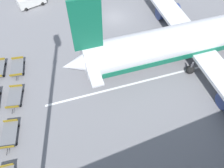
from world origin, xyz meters
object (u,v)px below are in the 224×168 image
(airplane, at_px, (202,37))
(service_van, at_px, (31,0))
(baggage_dolly_row_mid_a_col_a, at_px, (17,67))
(baggage_dolly_row_mid_a_col_c, at_px, (9,134))
(baggage_dolly_row_mid_a_col_b, at_px, (15,97))

(airplane, xyz_separation_m, service_van, (-20.84, -19.91, -1.89))
(baggage_dolly_row_mid_a_col_a, bearing_deg, baggage_dolly_row_mid_a_col_c, -12.28)
(baggage_dolly_row_mid_a_col_a, distance_m, baggage_dolly_row_mid_a_col_b, 4.89)
(baggage_dolly_row_mid_a_col_a, height_order, baggage_dolly_row_mid_a_col_b, same)
(baggage_dolly_row_mid_a_col_c, bearing_deg, baggage_dolly_row_mid_a_col_b, 166.40)
(airplane, distance_m, baggage_dolly_row_mid_a_col_c, 26.72)
(airplane, height_order, baggage_dolly_row_mid_a_col_a, airplane)
(baggage_dolly_row_mid_a_col_a, relative_size, baggage_dolly_row_mid_a_col_b, 1.00)
(baggage_dolly_row_mid_a_col_b, height_order, baggage_dolly_row_mid_a_col_c, same)
(service_van, relative_size, baggage_dolly_row_mid_a_col_a, 1.27)
(service_van, height_order, baggage_dolly_row_mid_a_col_b, service_van)
(service_van, bearing_deg, airplane, 43.68)
(baggage_dolly_row_mid_a_col_b, bearing_deg, airplane, 86.58)
(airplane, height_order, baggage_dolly_row_mid_a_col_c, airplane)
(service_van, xyz_separation_m, baggage_dolly_row_mid_a_col_c, (24.05, -6.50, -0.57))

